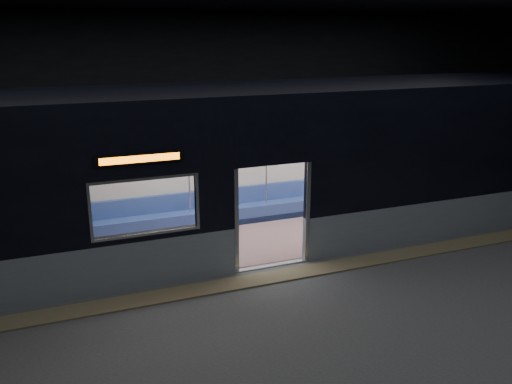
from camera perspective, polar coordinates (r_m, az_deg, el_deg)
station_floor at (r=9.90m, az=4.10°, el=-10.13°), size 24.00×14.00×0.01m
station_envelope at (r=8.88m, az=4.59°, el=11.55°), size 24.00×14.00×5.00m
tactile_strip at (r=10.33m, az=2.77°, el=-8.77°), size 22.80×0.50×0.03m
metro_car at (r=11.48m, az=-1.20°, el=3.53°), size 18.00×3.04×3.35m
passenger at (r=14.78m, az=14.61°, el=1.70°), size 0.38×0.65×1.33m
handbag at (r=14.66m, az=15.13°, el=1.10°), size 0.36×0.34×0.14m
transit_map at (r=14.13m, az=9.61°, el=4.38°), size 1.11×0.03×0.72m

